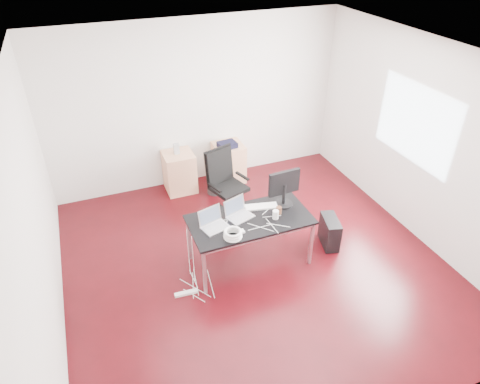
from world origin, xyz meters
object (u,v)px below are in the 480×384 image
object	(u,v)px
office_chair	(225,180)
filing_cabinet_right	(229,162)
filing_cabinet_left	(179,172)
pc_tower	(330,232)
desk	(250,222)

from	to	relation	value
office_chair	filing_cabinet_right	world-z (taller)	office_chair
filing_cabinet_left	office_chair	bearing A→B (deg)	-61.93
pc_tower	filing_cabinet_left	bearing A→B (deg)	140.99
filing_cabinet_left	filing_cabinet_right	distance (m)	0.90
filing_cabinet_right	office_chair	bearing A→B (deg)	-112.93
pc_tower	desk	bearing A→B (deg)	-169.05
filing_cabinet_left	pc_tower	world-z (taller)	filing_cabinet_left
office_chair	pc_tower	xyz separation A→B (m)	(1.13, -1.29, -0.39)
filing_cabinet_right	pc_tower	distance (m)	2.35
pc_tower	office_chair	bearing A→B (deg)	145.99
desk	filing_cabinet_right	bearing A→B (deg)	77.17
office_chair	filing_cabinet_right	size ratio (longest dim) A/B	1.54
desk	pc_tower	distance (m)	1.30
desk	filing_cabinet_left	size ratio (longest dim) A/B	2.29
filing_cabinet_left	pc_tower	xyz separation A→B (m)	(1.63, -2.23, -0.13)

